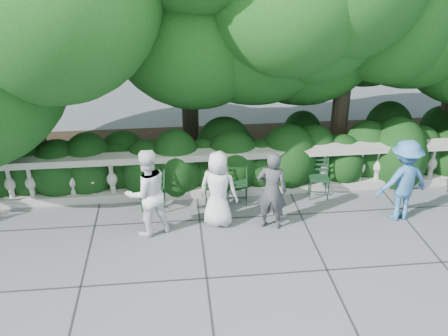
{
  "coord_description": "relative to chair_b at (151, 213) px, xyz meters",
  "views": [
    {
      "loc": [
        -0.91,
        -7.48,
        5.11
      ],
      "look_at": [
        0.0,
        1.0,
        1.0
      ],
      "focal_mm": 40.0,
      "sensor_mm": 36.0,
      "label": 1
    }
  ],
  "objects": [
    {
      "name": "chair_b",
      "position": [
        0.0,
        0.0,
        0.0
      ],
      "size": [
        0.58,
        0.6,
        0.84
      ],
      "primitive_type": null,
      "rotation": [
        0.0,
        0.0,
        -0.36
      ],
      "color": "black",
      "rests_on": "ground"
    },
    {
      "name": "ground",
      "position": [
        1.44,
        -1.17,
        0.0
      ],
      "size": [
        90.0,
        90.0,
        0.0
      ],
      "primitive_type": "plane",
      "color": "#505157",
      "rests_on": "ground"
    },
    {
      "name": "balustrade",
      "position": [
        1.44,
        0.63,
        0.49
      ],
      "size": [
        12.0,
        0.44,
        1.0
      ],
      "color": "#9E998E",
      "rests_on": "ground"
    },
    {
      "name": "chair_e",
      "position": [
        1.28,
        -0.01,
        0.0
      ],
      "size": [
        0.56,
        0.59,
        0.84
      ],
      "primitive_type": null,
      "rotation": [
        0.0,
        0.0,
        -0.31
      ],
      "color": "black",
      "rests_on": "ground"
    },
    {
      "name": "chair_c",
      "position": [
        1.75,
        0.08,
        0.0
      ],
      "size": [
        0.49,
        0.53,
        0.84
      ],
      "primitive_type": null,
      "rotation": [
        0.0,
        0.0,
        -0.12
      ],
      "color": "black",
      "rests_on": "ground"
    },
    {
      "name": "shrub_hedge",
      "position": [
        1.44,
        1.83,
        0.0
      ],
      "size": [
        15.0,
        2.6,
        1.7
      ],
      "primitive_type": null,
      "color": "black",
      "rests_on": "ground"
    },
    {
      "name": "person_casual_man",
      "position": [
        -0.0,
        -0.68,
        0.83
      ],
      "size": [
        0.98,
        0.89,
        1.65
      ],
      "primitive_type": "imported",
      "rotation": [
        0.0,
        0.0,
        3.54
      ],
      "color": "white",
      "rests_on": "ground"
    },
    {
      "name": "person_businessman",
      "position": [
        1.3,
        -0.52,
        0.75
      ],
      "size": [
        0.85,
        0.71,
        1.49
      ],
      "primitive_type": "imported",
      "rotation": [
        0.0,
        0.0,
        2.77
      ],
      "color": "silver",
      "rests_on": "ground"
    },
    {
      "name": "person_older_blue",
      "position": [
        4.8,
        -0.68,
        0.81
      ],
      "size": [
        1.14,
        0.79,
        1.62
      ],
      "primitive_type": "imported",
      "rotation": [
        0.0,
        0.0,
        3.33
      ],
      "color": "#3568A1",
      "rests_on": "ground"
    },
    {
      "name": "chair_d",
      "position": [
        3.45,
        0.15,
        0.0
      ],
      "size": [
        0.51,
        0.54,
        0.84
      ],
      "primitive_type": null,
      "rotation": [
        0.0,
        0.0,
        -0.16
      ],
      "color": "black",
      "rests_on": "ground"
    },
    {
      "name": "person_woman_grey",
      "position": [
        2.26,
        -0.72,
        0.76
      ],
      "size": [
        0.64,
        0.51,
        1.53
      ],
      "primitive_type": "imported",
      "rotation": [
        0.0,
        0.0,
        2.85
      ],
      "color": "#3A3A3E",
      "rests_on": "ground"
    }
  ]
}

